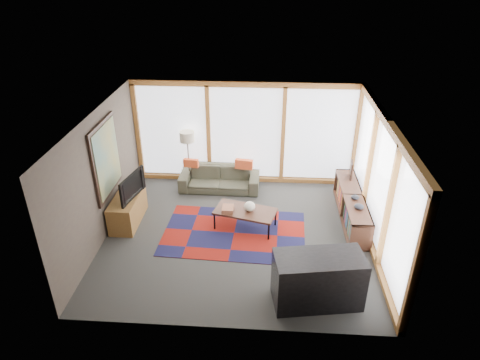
# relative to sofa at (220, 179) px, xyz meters

# --- Properties ---
(ground) EXTENTS (5.50, 5.50, 0.00)m
(ground) POSITION_rel_sofa_xyz_m (0.61, -1.95, -0.28)
(ground) COLOR #31322F
(ground) RESTS_ON ground
(room_envelope) EXTENTS (5.52, 5.02, 2.62)m
(room_envelope) POSITION_rel_sofa_xyz_m (1.11, -1.39, 1.26)
(room_envelope) COLOR #3E322E
(room_envelope) RESTS_ON ground
(rug) EXTENTS (3.03, 2.02, 0.01)m
(rug) POSITION_rel_sofa_xyz_m (0.51, -1.88, -0.28)
(rug) COLOR maroon
(rug) RESTS_ON ground
(sofa) EXTENTS (1.96, 0.79, 0.57)m
(sofa) POSITION_rel_sofa_xyz_m (0.00, 0.00, 0.00)
(sofa) COLOR #363728
(sofa) RESTS_ON ground
(pillow_left) EXTENTS (0.38, 0.15, 0.20)m
(pillow_left) POSITION_rel_sofa_xyz_m (-0.70, 0.04, 0.39)
(pillow_left) COLOR #D95026
(pillow_left) RESTS_ON sofa
(pillow_right) EXTENTS (0.44, 0.19, 0.24)m
(pillow_right) POSITION_rel_sofa_xyz_m (0.60, 0.03, 0.40)
(pillow_right) COLOR #D95026
(pillow_right) RESTS_ON sofa
(floor_lamp) EXTENTS (0.36, 0.36, 1.44)m
(floor_lamp) POSITION_rel_sofa_xyz_m (-0.78, 0.17, 0.44)
(floor_lamp) COLOR black
(floor_lamp) RESTS_ON ground
(coffee_table) EXTENTS (1.39, 0.94, 0.42)m
(coffee_table) POSITION_rel_sofa_xyz_m (0.73, -1.64, -0.07)
(coffee_table) COLOR #382216
(coffee_table) RESTS_ON ground
(book_stack) EXTENTS (0.23, 0.29, 0.10)m
(book_stack) POSITION_rel_sofa_xyz_m (0.36, -1.69, 0.19)
(book_stack) COLOR #935438
(book_stack) RESTS_ON coffee_table
(vase) EXTENTS (0.26, 0.26, 0.21)m
(vase) POSITION_rel_sofa_xyz_m (0.82, -1.64, 0.24)
(vase) COLOR silver
(vase) RESTS_ON coffee_table
(bookshelf) EXTENTS (0.44, 2.43, 0.61)m
(bookshelf) POSITION_rel_sofa_xyz_m (3.04, -1.12, 0.02)
(bookshelf) COLOR #382216
(bookshelf) RESTS_ON ground
(bowl_a) EXTENTS (0.22, 0.22, 0.10)m
(bowl_a) POSITION_rel_sofa_xyz_m (3.06, -1.70, 0.37)
(bowl_a) COLOR black
(bowl_a) RESTS_ON bookshelf
(bowl_b) EXTENTS (0.17, 0.17, 0.09)m
(bowl_b) POSITION_rel_sofa_xyz_m (3.04, -1.32, 0.36)
(bowl_b) COLOR black
(bowl_b) RESTS_ON bookshelf
(shelf_picture) EXTENTS (0.07, 0.31, 0.41)m
(shelf_picture) POSITION_rel_sofa_xyz_m (3.10, -0.35, 0.52)
(shelf_picture) COLOR black
(shelf_picture) RESTS_ON bookshelf
(tv_console) EXTENTS (0.51, 1.23, 0.62)m
(tv_console) POSITION_rel_sofa_xyz_m (-1.83, -1.58, 0.02)
(tv_console) COLOR brown
(tv_console) RESTS_ON ground
(television) EXTENTS (0.34, 0.96, 0.55)m
(television) POSITION_rel_sofa_xyz_m (-1.74, -1.57, 0.61)
(television) COLOR black
(television) RESTS_ON tv_console
(bar_counter) EXTENTS (1.55, 0.90, 0.92)m
(bar_counter) POSITION_rel_sofa_xyz_m (2.05, -3.75, 0.18)
(bar_counter) COLOR black
(bar_counter) RESTS_ON ground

